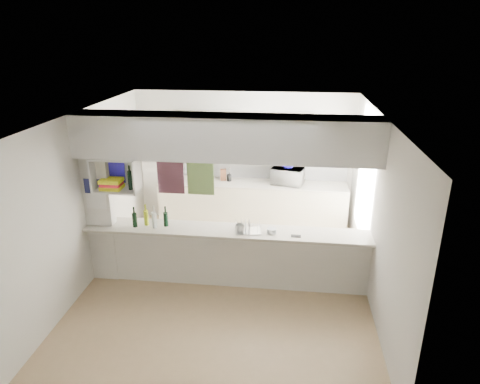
# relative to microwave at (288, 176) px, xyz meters

# --- Properties ---
(floor) EXTENTS (4.80, 4.80, 0.00)m
(floor) POSITION_rel_microwave_xyz_m (-0.87, -2.11, -1.08)
(floor) COLOR tan
(floor) RESTS_ON ground
(ceiling) EXTENTS (4.80, 4.80, 0.00)m
(ceiling) POSITION_rel_microwave_xyz_m (-0.87, -2.11, 1.52)
(ceiling) COLOR white
(ceiling) RESTS_ON wall_back
(wall_back) EXTENTS (4.20, 0.00, 4.20)m
(wall_back) POSITION_rel_microwave_xyz_m (-0.87, 0.29, 0.22)
(wall_back) COLOR silver
(wall_back) RESTS_ON floor
(wall_left) EXTENTS (0.00, 4.80, 4.80)m
(wall_left) POSITION_rel_microwave_xyz_m (-2.97, -2.11, 0.22)
(wall_left) COLOR silver
(wall_left) RESTS_ON floor
(wall_right) EXTENTS (0.00, 4.80, 4.80)m
(wall_right) POSITION_rel_microwave_xyz_m (1.23, -2.11, 0.22)
(wall_right) COLOR silver
(wall_right) RESTS_ON floor
(servery_partition) EXTENTS (4.20, 0.50, 2.60)m
(servery_partition) POSITION_rel_microwave_xyz_m (-1.04, -2.11, 0.58)
(servery_partition) COLOR silver
(servery_partition) RESTS_ON floor
(cubby_shelf) EXTENTS (0.65, 0.35, 0.50)m
(cubby_shelf) POSITION_rel_microwave_xyz_m (-2.43, -2.17, 0.63)
(cubby_shelf) COLOR white
(cubby_shelf) RESTS_ON bulkhead
(kitchen_run) EXTENTS (3.60, 0.63, 2.24)m
(kitchen_run) POSITION_rel_microwave_xyz_m (-0.71, 0.03, -0.26)
(kitchen_run) COLOR beige
(kitchen_run) RESTS_ON floor
(microwave) EXTENTS (0.66, 0.52, 0.32)m
(microwave) POSITION_rel_microwave_xyz_m (0.00, 0.00, 0.00)
(microwave) COLOR white
(microwave) RESTS_ON bench_top
(bowl) EXTENTS (0.22, 0.22, 0.05)m
(bowl) POSITION_rel_microwave_xyz_m (-0.00, -0.00, 0.19)
(bowl) COLOR #170E9C
(bowl) RESTS_ON microwave
(dish_rack) EXTENTS (0.40, 0.33, 0.20)m
(dish_rack) POSITION_rel_microwave_xyz_m (-0.54, -2.13, -0.08)
(dish_rack) COLOR silver
(dish_rack) RESTS_ON breakfast_bar
(cup) EXTENTS (0.18, 0.18, 0.11)m
(cup) POSITION_rel_microwave_xyz_m (-0.65, -2.16, -0.09)
(cup) COLOR white
(cup) RESTS_ON dish_rack
(wine_bottles) EXTENTS (0.52, 0.15, 0.35)m
(wine_bottles) POSITION_rel_microwave_xyz_m (-2.00, -2.13, -0.04)
(wine_bottles) COLOR black
(wine_bottles) RESTS_ON breakfast_bar
(plastic_tubs) EXTENTS (0.49, 0.17, 0.07)m
(plastic_tubs) POSITION_rel_microwave_xyz_m (-0.17, -2.14, -0.13)
(plastic_tubs) COLOR silver
(plastic_tubs) RESTS_ON breakfast_bar
(utensil_jar) EXTENTS (0.09, 0.09, 0.13)m
(utensil_jar) POSITION_rel_microwave_xyz_m (-1.12, 0.04, -0.10)
(utensil_jar) COLOR black
(utensil_jar) RESTS_ON bench_top
(knife_block) EXTENTS (0.13, 0.11, 0.22)m
(knife_block) POSITION_rel_microwave_xyz_m (-1.24, 0.07, -0.05)
(knife_block) COLOR #512E1B
(knife_block) RESTS_ON bench_top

